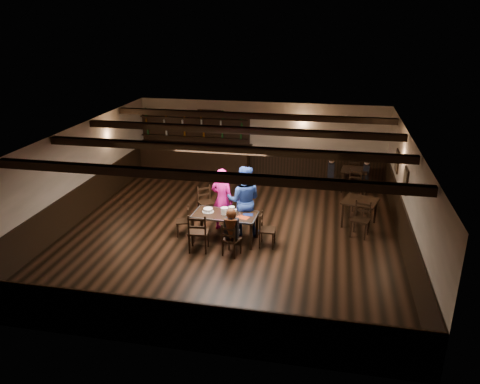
% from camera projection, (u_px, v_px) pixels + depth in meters
% --- Properties ---
extents(ground, '(10.00, 10.00, 0.00)m').
position_uv_depth(ground, '(232.00, 230.00, 12.93)').
color(ground, black).
rests_on(ground, ground).
extents(room_shell, '(9.02, 10.02, 2.71)m').
position_uv_depth(room_shell, '(232.00, 170.00, 12.35)').
color(room_shell, beige).
rests_on(room_shell, ground).
extents(dining_table, '(1.71, 0.92, 0.75)m').
position_uv_depth(dining_table, '(225.00, 217.00, 12.14)').
color(dining_table, black).
rests_on(dining_table, ground).
extents(chair_near_left, '(0.52, 0.50, 1.03)m').
position_uv_depth(chair_near_left, '(198.00, 230.00, 11.56)').
color(chair_near_left, black).
rests_on(chair_near_left, ground).
extents(chair_near_right, '(0.49, 0.48, 0.84)m').
position_uv_depth(chair_near_right, '(230.00, 238.00, 11.40)').
color(chair_near_right, black).
rests_on(chair_near_right, ground).
extents(chair_end_left, '(0.45, 0.46, 0.80)m').
position_uv_depth(chair_end_left, '(185.00, 219.00, 12.54)').
color(chair_end_left, black).
rests_on(chair_end_left, ground).
extents(chair_end_right, '(0.40, 0.42, 0.90)m').
position_uv_depth(chair_end_right, '(264.00, 227.00, 11.91)').
color(chair_end_right, black).
rests_on(chair_end_right, ground).
extents(chair_far_pushed, '(0.60, 0.60, 0.94)m').
position_uv_depth(chair_far_pushed, '(205.00, 199.00, 13.64)').
color(chair_far_pushed, black).
rests_on(chair_far_pushed, ground).
extents(woman_pink, '(0.73, 0.57, 1.77)m').
position_uv_depth(woman_pink, '(222.00, 200.00, 12.70)').
color(woman_pink, '#D91F7D').
rests_on(woman_pink, ground).
extents(man_blue, '(0.98, 0.79, 1.91)m').
position_uv_depth(man_blue, '(244.00, 200.00, 12.46)').
color(man_blue, navy).
rests_on(man_blue, ground).
extents(seated_person, '(0.33, 0.50, 0.82)m').
position_uv_depth(seated_person, '(231.00, 225.00, 11.32)').
color(seated_person, black).
rests_on(seated_person, ground).
extents(cake, '(0.31, 0.31, 0.10)m').
position_uv_depth(cake, '(208.00, 210.00, 12.24)').
color(cake, white).
rests_on(cake, dining_table).
extents(plate_stack_a, '(0.19, 0.19, 0.18)m').
position_uv_depth(plate_stack_a, '(225.00, 211.00, 12.08)').
color(plate_stack_a, white).
rests_on(plate_stack_a, dining_table).
extents(plate_stack_b, '(0.16, 0.16, 0.19)m').
position_uv_depth(plate_stack_b, '(232.00, 210.00, 12.13)').
color(plate_stack_b, white).
rests_on(plate_stack_b, dining_table).
extents(tea_light, '(0.05, 0.05, 0.06)m').
position_uv_depth(tea_light, '(230.00, 212.00, 12.20)').
color(tea_light, '#A5A8AD').
rests_on(tea_light, dining_table).
extents(salt_shaker, '(0.03, 0.03, 0.08)m').
position_uv_depth(salt_shaker, '(235.00, 215.00, 11.95)').
color(salt_shaker, silver).
rests_on(salt_shaker, dining_table).
extents(pepper_shaker, '(0.04, 0.04, 0.09)m').
position_uv_depth(pepper_shaker, '(240.00, 214.00, 11.97)').
color(pepper_shaker, '#A5A8AD').
rests_on(pepper_shaker, dining_table).
extents(drink_glass, '(0.07, 0.07, 0.11)m').
position_uv_depth(drink_glass, '(236.00, 211.00, 12.15)').
color(drink_glass, silver).
rests_on(drink_glass, dining_table).
extents(menu_red, '(0.37, 0.31, 0.00)m').
position_uv_depth(menu_red, '(243.00, 217.00, 11.91)').
color(menu_red, '#9C2F11').
rests_on(menu_red, dining_table).
extents(menu_blue, '(0.27, 0.20, 0.00)m').
position_uv_depth(menu_blue, '(248.00, 215.00, 12.08)').
color(menu_blue, '#101D53').
rests_on(menu_blue, dining_table).
extents(bar_counter, '(4.40, 0.70, 2.20)m').
position_uv_depth(bar_counter, '(193.00, 154.00, 17.46)').
color(bar_counter, black).
rests_on(bar_counter, ground).
extents(back_table_a, '(1.11, 1.11, 0.75)m').
position_uv_depth(back_table_a, '(360.00, 204.00, 13.04)').
color(back_table_a, black).
rests_on(back_table_a, ground).
extents(back_table_b, '(0.93, 0.93, 0.75)m').
position_uv_depth(back_table_b, '(354.00, 172.00, 15.68)').
color(back_table_b, black).
rests_on(back_table_b, ground).
extents(bg_patron_left, '(0.21, 0.34, 0.68)m').
position_uv_depth(bg_patron_left, '(331.00, 167.00, 15.69)').
color(bg_patron_left, black).
rests_on(bg_patron_left, ground).
extents(bg_patron_right, '(0.23, 0.34, 0.68)m').
position_uv_depth(bg_patron_right, '(366.00, 169.00, 15.53)').
color(bg_patron_right, black).
rests_on(bg_patron_right, ground).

